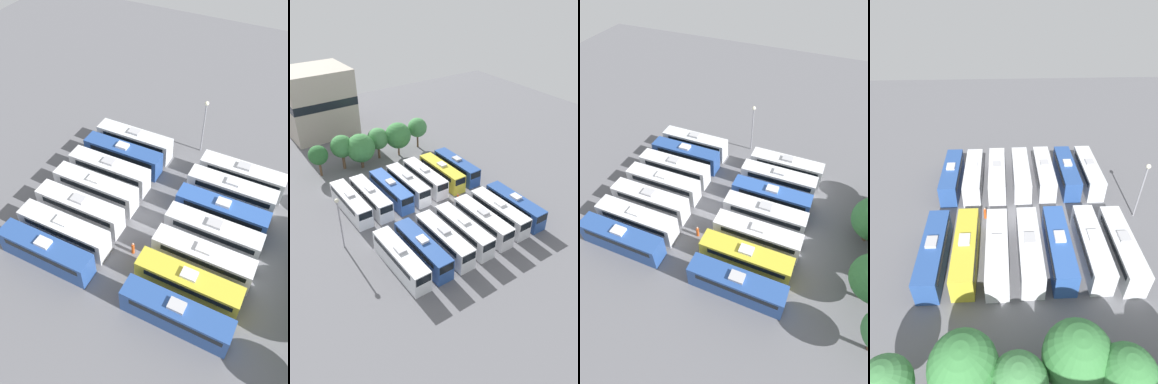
% 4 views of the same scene
% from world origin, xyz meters
% --- Properties ---
extents(ground_plane, '(123.42, 123.42, 0.00)m').
position_xyz_m(ground_plane, '(0.00, 0.00, 0.00)').
color(ground_plane, slate).
extents(bus_0, '(2.47, 10.91, 3.63)m').
position_xyz_m(bus_0, '(-10.48, -7.83, 1.80)').
color(bus_0, silver).
rests_on(bus_0, ground_plane).
extents(bus_1, '(2.47, 10.91, 3.63)m').
position_xyz_m(bus_1, '(-7.08, -7.83, 1.80)').
color(bus_1, '#284C93').
rests_on(bus_1, ground_plane).
extents(bus_2, '(2.47, 10.91, 3.63)m').
position_xyz_m(bus_2, '(-3.57, -7.89, 1.80)').
color(bus_2, silver).
rests_on(bus_2, ground_plane).
extents(bus_3, '(2.47, 10.91, 3.63)m').
position_xyz_m(bus_3, '(-0.04, -7.79, 1.80)').
color(bus_3, silver).
rests_on(bus_3, ground_plane).
extents(bus_4, '(2.47, 10.91, 3.63)m').
position_xyz_m(bus_4, '(3.62, -7.71, 1.80)').
color(bus_4, silver).
rests_on(bus_4, ground_plane).
extents(bus_5, '(2.47, 10.91, 3.63)m').
position_xyz_m(bus_5, '(7.16, -7.49, 1.80)').
color(bus_5, silver).
rests_on(bus_5, ground_plane).
extents(bus_6, '(2.47, 10.91, 3.63)m').
position_xyz_m(bus_6, '(10.42, -7.55, 1.80)').
color(bus_6, '#284C93').
rests_on(bus_6, ground_plane).
extents(bus_7, '(2.47, 10.91, 3.63)m').
position_xyz_m(bus_7, '(-10.46, 7.80, 1.80)').
color(bus_7, silver).
rests_on(bus_7, ground_plane).
extents(bus_8, '(2.47, 10.91, 3.63)m').
position_xyz_m(bus_8, '(-7.14, 7.43, 1.80)').
color(bus_8, silver).
rests_on(bus_8, ground_plane).
extents(bus_9, '(2.47, 10.91, 3.63)m').
position_xyz_m(bus_9, '(-3.38, 7.45, 1.80)').
color(bus_9, '#2D56A8').
rests_on(bus_9, ground_plane).
extents(bus_10, '(2.47, 10.91, 3.63)m').
position_xyz_m(bus_10, '(-0.04, 7.56, 1.80)').
color(bus_10, silver).
rests_on(bus_10, ground_plane).
extents(bus_11, '(2.47, 10.91, 3.63)m').
position_xyz_m(bus_11, '(3.57, 7.70, 1.80)').
color(bus_11, white).
rests_on(bus_11, ground_plane).
extents(bus_12, '(2.47, 10.91, 3.63)m').
position_xyz_m(bus_12, '(7.09, 7.47, 1.80)').
color(bus_12, gold).
rests_on(bus_12, ground_plane).
extents(bus_13, '(2.47, 10.91, 3.63)m').
position_xyz_m(bus_13, '(10.62, 7.68, 1.80)').
color(bus_13, '#284C93').
rests_on(bus_13, ground_plane).
extents(worker_person, '(0.36, 0.36, 1.76)m').
position_xyz_m(worker_person, '(5.24, 0.21, 0.82)').
color(worker_person, '#CC4C19').
rests_on(worker_person, ground_plane).
extents(light_pole, '(0.60, 0.60, 8.22)m').
position_xyz_m(light_pole, '(-14.89, 0.59, 5.53)').
color(light_pole, gray).
rests_on(light_pole, ground_plane).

